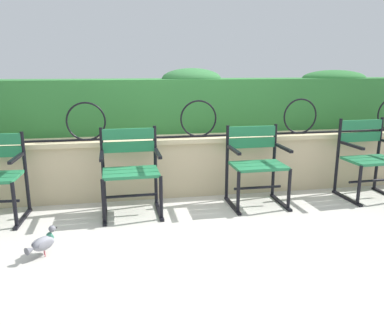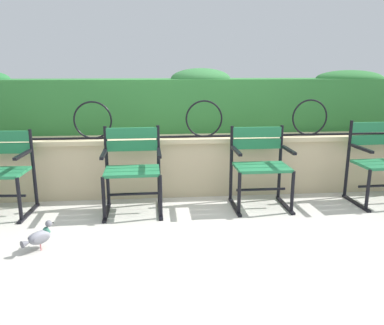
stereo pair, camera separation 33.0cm
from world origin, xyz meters
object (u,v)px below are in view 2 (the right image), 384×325
object	(u,v)px
park_chair_centre_right	(260,164)
park_chair_centre_left	(132,167)
pigeon_near_chairs	(39,237)
park_chair_rightmost	(379,160)

from	to	relation	value
park_chair_centre_right	park_chair_centre_left	bearing A→B (deg)	-178.96
park_chair_centre_left	park_chair_centre_right	size ratio (longest dim) A/B	1.02
park_chair_centre_right	pigeon_near_chairs	world-z (taller)	park_chair_centre_right
park_chair_centre_right	pigeon_near_chairs	size ratio (longest dim) A/B	3.53
park_chair_centre_left	park_chair_rightmost	size ratio (longest dim) A/B	0.97
park_chair_centre_left	pigeon_near_chairs	bearing A→B (deg)	-130.35
park_chair_centre_left	park_chair_centre_right	distance (m)	1.33
park_chair_centre_right	pigeon_near_chairs	distance (m)	2.25
park_chair_centre_left	pigeon_near_chairs	distance (m)	1.16
park_chair_centre_right	park_chair_rightmost	world-z (taller)	park_chair_rightmost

